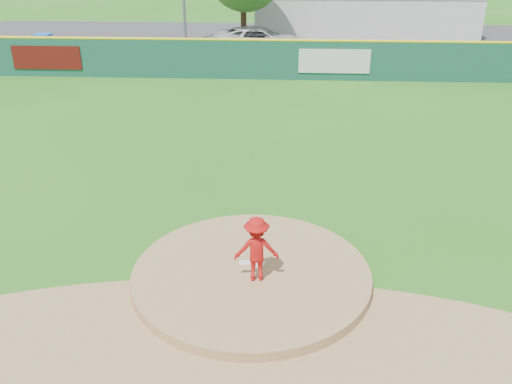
# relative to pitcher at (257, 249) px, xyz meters

# --- Properties ---
(ground) EXTENTS (120.00, 120.00, 0.00)m
(ground) POSITION_rel_pitcher_xyz_m (-0.14, 0.29, -1.02)
(ground) COLOR #286B19
(ground) RESTS_ON ground
(pitchers_mound) EXTENTS (5.50, 5.50, 0.50)m
(pitchers_mound) POSITION_rel_pitcher_xyz_m (-0.14, 0.29, -1.02)
(pitchers_mound) COLOR #9E774C
(pitchers_mound) RESTS_ON ground
(pitching_rubber) EXTENTS (0.60, 0.15, 0.04)m
(pitching_rubber) POSITION_rel_pitcher_xyz_m (-0.14, 0.59, -0.75)
(pitching_rubber) COLOR white
(pitching_rubber) RESTS_ON pitchers_mound
(infield_dirt_arc) EXTENTS (15.40, 15.40, 0.01)m
(infield_dirt_arc) POSITION_rel_pitcher_xyz_m (-0.14, -2.71, -1.01)
(infield_dirt_arc) COLOR #9E774C
(infield_dirt_arc) RESTS_ON ground
(parking_lot) EXTENTS (44.00, 16.00, 0.02)m
(parking_lot) POSITION_rel_pitcher_xyz_m (-0.14, 27.29, -1.01)
(parking_lot) COLOR #38383A
(parking_lot) RESTS_ON ground
(pitcher) EXTENTS (1.04, 0.66, 1.53)m
(pitcher) POSITION_rel_pitcher_xyz_m (0.00, 0.00, 0.00)
(pitcher) COLOR #B5110F
(pitcher) RESTS_ON pitchers_mound
(van) EXTENTS (5.62, 2.79, 1.53)m
(van) POSITION_rel_pitcher_xyz_m (-1.15, 24.69, -0.23)
(van) COLOR silver
(van) RESTS_ON parking_lot
(pool_building_grp) EXTENTS (15.20, 8.20, 3.31)m
(pool_building_grp) POSITION_rel_pitcher_xyz_m (5.87, 32.28, 0.65)
(pool_building_grp) COLOR silver
(pool_building_grp) RESTS_ON ground
(fence_banners) EXTENTS (18.42, 0.04, 1.20)m
(fence_banners) POSITION_rel_pitcher_xyz_m (-4.44, 18.21, -0.02)
(fence_banners) COLOR #500F0B
(fence_banners) RESTS_ON ground
(playground_slide) EXTENTS (0.92, 2.60, 1.43)m
(playground_slide) POSITION_rel_pitcher_xyz_m (-13.67, 22.24, -0.29)
(playground_slide) COLOR blue
(playground_slide) RESTS_ON ground
(outfield_fence) EXTENTS (40.00, 0.14, 2.07)m
(outfield_fence) POSITION_rel_pitcher_xyz_m (-0.14, 18.29, 0.07)
(outfield_fence) COLOR #16493A
(outfield_fence) RESTS_ON ground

